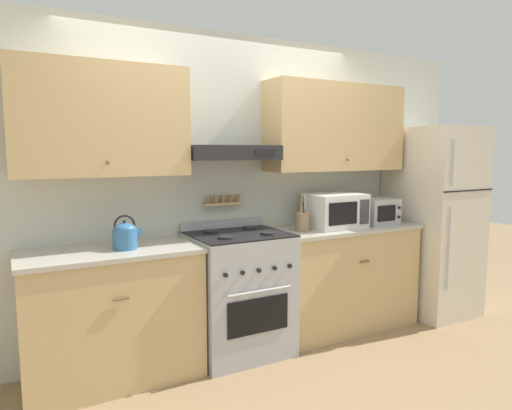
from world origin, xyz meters
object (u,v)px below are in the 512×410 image
at_px(stove_range, 239,293).
at_px(utensil_crock, 303,221).
at_px(toaster_oven, 376,211).
at_px(refrigerator, 433,221).
at_px(tea_kettle, 125,235).
at_px(microwave, 335,211).

xyz_separation_m(stove_range, utensil_crock, (0.60, 0.00, 0.53)).
height_order(stove_range, toaster_oven, toaster_oven).
bearing_deg(utensil_crock, refrigerator, -2.67).
distance_m(refrigerator, toaster_oven, 0.70).
bearing_deg(tea_kettle, utensil_crock, 0.00).
relative_size(microwave, utensil_crock, 1.58).
distance_m(refrigerator, microwave, 1.17).
xyz_separation_m(refrigerator, tea_kettle, (-2.98, 0.07, 0.11)).
height_order(tea_kettle, utensil_crock, utensil_crock).
distance_m(tea_kettle, toaster_oven, 2.29).
bearing_deg(stove_range, refrigerator, -1.84).
relative_size(microwave, toaster_oven, 1.48).
bearing_deg(stove_range, tea_kettle, 179.83).
bearing_deg(utensil_crock, tea_kettle, -180.00).
bearing_deg(tea_kettle, refrigerator, -1.35).
xyz_separation_m(refrigerator, microwave, (-1.15, 0.09, 0.16)).
height_order(refrigerator, microwave, refrigerator).
xyz_separation_m(tea_kettle, microwave, (1.83, 0.02, 0.05)).
bearing_deg(utensil_crock, stove_range, -179.75).
bearing_deg(stove_range, toaster_oven, 0.04).
height_order(utensil_crock, toaster_oven, utensil_crock).
relative_size(tea_kettle, utensil_crock, 0.76).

